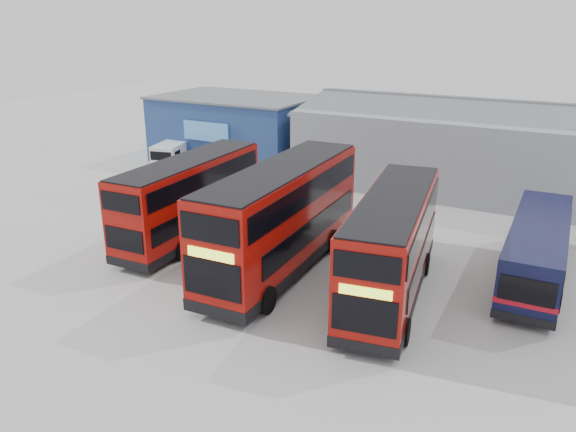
{
  "coord_description": "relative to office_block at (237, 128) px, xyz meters",
  "views": [
    {
      "loc": [
        10.89,
        -19.32,
        10.93
      ],
      "look_at": [
        -0.99,
        2.6,
        2.1
      ],
      "focal_mm": 35.0,
      "sensor_mm": 36.0,
      "label": 1
    }
  ],
  "objects": [
    {
      "name": "ground_plane",
      "position": [
        14.0,
        -17.99,
        -2.58
      ],
      "size": [
        120.0,
        120.0,
        0.0
      ],
      "primitive_type": "plane",
      "color": "#A3A39D",
      "rests_on": "ground"
    },
    {
      "name": "office_block",
      "position": [
        0.0,
        0.0,
        0.0
      ],
      "size": [
        12.3,
        8.32,
        5.12
      ],
      "color": "navy",
      "rests_on": "ground"
    },
    {
      "name": "maintenance_shed",
      "position": [
        22.0,
        2.01,
        0.02
      ],
      "size": [
        30.5,
        12.0,
        5.89
      ],
      "color": "gray",
      "rests_on": "ground"
    },
    {
      "name": "double_decker_left",
      "position": [
        7.43,
        -15.61,
        -0.46
      ],
      "size": [
        2.89,
        10.16,
        4.25
      ],
      "rotation": [
        0.0,
        0.0,
        3.18
      ],
      "color": "#9A0E08",
      "rests_on": "ground"
    },
    {
      "name": "double_decker_centre",
      "position": [
        13.41,
        -16.71,
        -0.17
      ],
      "size": [
        3.28,
        11.55,
        4.83
      ],
      "rotation": [
        0.0,
        0.0,
        0.04
      ],
      "color": "#9A0E08",
      "rests_on": "ground"
    },
    {
      "name": "double_decker_right",
      "position": [
        18.6,
        -16.88,
        -0.42
      ],
      "size": [
        4.01,
        10.49,
        4.34
      ],
      "rotation": [
        0.0,
        0.0,
        0.15
      ],
      "color": "#9A0E08",
      "rests_on": "ground"
    },
    {
      "name": "single_decker_blue",
      "position": [
        23.7,
        -12.39,
        -1.25
      ],
      "size": [
        2.6,
        9.91,
        2.67
      ],
      "rotation": [
        0.0,
        0.0,
        3.17
      ],
      "color": "black",
      "rests_on": "ground"
    },
    {
      "name": "panel_van",
      "position": [
        -2.8,
        -4.45,
        -1.45
      ],
      "size": [
        2.9,
        4.93,
        2.03
      ],
      "rotation": [
        0.0,
        0.0,
        0.24
      ],
      "color": "white",
      "rests_on": "ground"
    }
  ]
}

